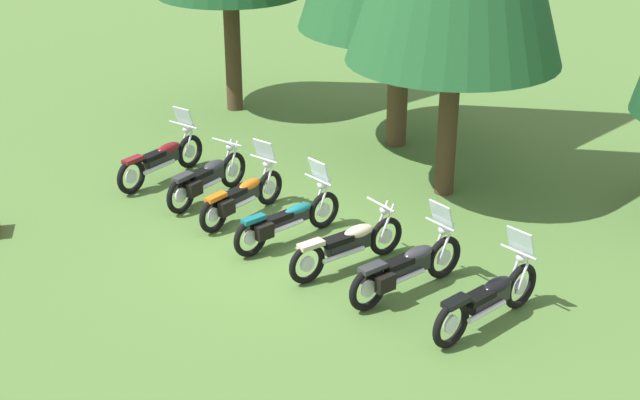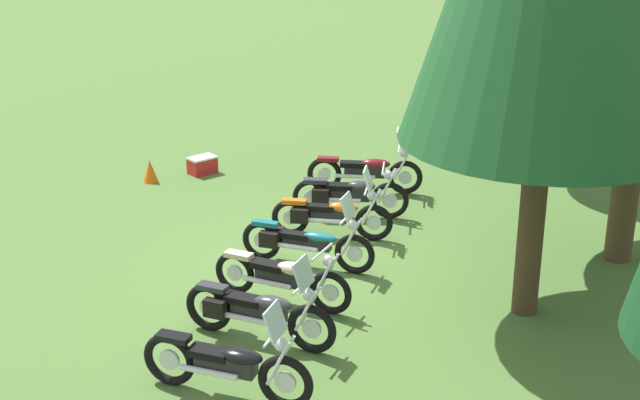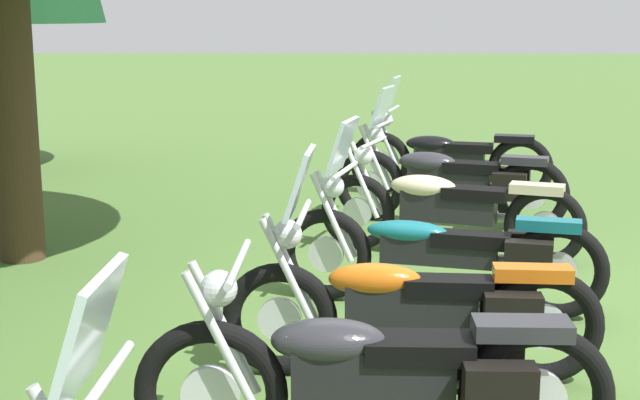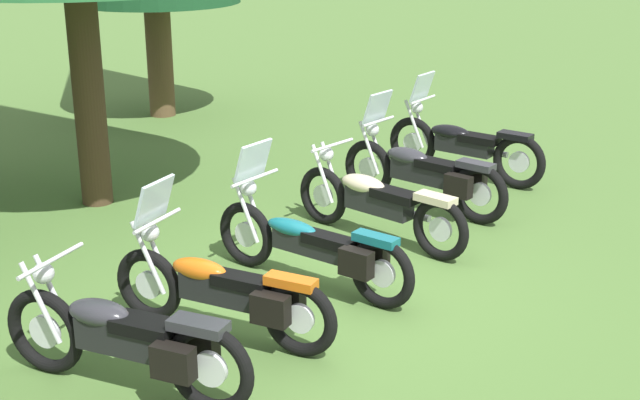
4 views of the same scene
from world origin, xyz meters
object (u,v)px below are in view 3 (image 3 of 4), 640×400
object	(u,v)px
motorcycle_3	(443,249)
motorcycle_2	(416,305)
motorcycle_4	(446,207)
motorcycle_1	(381,376)
motorcycle_5	(451,179)
motorcycle_6	(447,157)

from	to	relation	value
motorcycle_3	motorcycle_2	bearing A→B (deg)	90.64
motorcycle_4	motorcycle_1	bearing A→B (deg)	98.21
motorcycle_2	motorcycle_4	distance (m)	2.71
motorcycle_1	motorcycle_4	distance (m)	3.81
motorcycle_5	motorcycle_1	bearing A→B (deg)	96.76
motorcycle_2	motorcycle_6	size ratio (longest dim) A/B	0.96
motorcycle_2	motorcycle_3	world-z (taller)	motorcycle_3
motorcycle_3	motorcycle_4	world-z (taller)	motorcycle_3
motorcycle_2	motorcycle_4	world-z (taller)	motorcycle_2
motorcycle_2	motorcycle_5	distance (m)	3.92
motorcycle_1	motorcycle_2	world-z (taller)	motorcycle_2
motorcycle_3	motorcycle_1	bearing A→B (deg)	90.85
motorcycle_3	motorcycle_4	xyz separation A→B (m)	(1.40, -0.19, 0.01)
motorcycle_1	motorcycle_5	xyz separation A→B (m)	(4.93, -0.94, 0.01)
motorcycle_3	motorcycle_5	distance (m)	2.62
motorcycle_2	motorcycle_4	bearing A→B (deg)	-96.82
motorcycle_3	motorcycle_4	bearing A→B (deg)	-83.21
motorcycle_4	motorcycle_5	size ratio (longest dim) A/B	0.98
motorcycle_1	motorcycle_2	xyz separation A→B (m)	(1.07, -0.25, -0.01)
motorcycle_2	motorcycle_4	xyz separation A→B (m)	(2.67, -0.49, 0.00)
motorcycle_2	motorcycle_6	world-z (taller)	motorcycle_6
motorcycle_1	motorcycle_3	size ratio (longest dim) A/B	0.97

